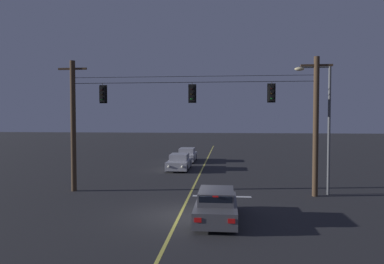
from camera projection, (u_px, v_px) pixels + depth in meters
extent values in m
plane|color=#28282B|center=(180.00, 215.00, 16.45)|extent=(180.00, 180.00, 0.00)
cube|color=#D1C64C|center=(198.00, 177.00, 27.12)|extent=(0.14, 60.00, 0.01)
cube|color=silver|center=(222.00, 196.00, 20.37)|extent=(3.40, 0.36, 0.01)
cylinder|color=#423021|center=(73.00, 126.00, 21.72)|extent=(0.32, 0.32, 8.08)
cube|color=#423021|center=(72.00, 69.00, 21.58)|extent=(1.80, 0.12, 0.12)
cylinder|color=slate|center=(73.00, 75.00, 21.59)|extent=(0.12, 0.12, 0.18)
cylinder|color=#423021|center=(316.00, 127.00, 20.27)|extent=(0.32, 0.32, 8.08)
cube|color=#423021|center=(317.00, 65.00, 20.12)|extent=(1.80, 0.12, 0.12)
cylinder|color=slate|center=(317.00, 71.00, 20.14)|extent=(0.12, 0.12, 0.18)
cylinder|color=black|center=(190.00, 82.00, 20.89)|extent=(14.59, 0.03, 0.03)
cylinder|color=black|center=(190.00, 76.00, 20.87)|extent=(14.59, 0.02, 0.02)
cylinder|color=black|center=(102.00, 85.00, 21.43)|extent=(0.04, 0.04, 0.18)
cube|color=black|center=(103.00, 94.00, 21.45)|extent=(0.32, 0.26, 0.96)
cube|color=black|center=(103.00, 94.00, 21.60)|extent=(0.48, 0.03, 1.12)
sphere|color=#380A0A|center=(102.00, 89.00, 21.28)|extent=(0.17, 0.17, 0.17)
cylinder|color=black|center=(101.00, 88.00, 21.24)|extent=(0.20, 0.10, 0.20)
sphere|color=#3D280A|center=(102.00, 94.00, 21.30)|extent=(0.17, 0.17, 0.17)
cylinder|color=black|center=(101.00, 93.00, 21.25)|extent=(0.20, 0.10, 0.20)
sphere|color=#1ED83F|center=(102.00, 99.00, 21.31)|extent=(0.17, 0.17, 0.17)
cylinder|color=black|center=(101.00, 98.00, 21.27)|extent=(0.20, 0.10, 0.20)
cylinder|color=black|center=(192.00, 84.00, 20.88)|extent=(0.04, 0.04, 0.18)
cube|color=black|center=(192.00, 93.00, 20.90)|extent=(0.32, 0.26, 0.96)
cube|color=black|center=(192.00, 94.00, 21.05)|extent=(0.48, 0.03, 1.12)
sphere|color=#380A0A|center=(192.00, 88.00, 20.73)|extent=(0.17, 0.17, 0.17)
cylinder|color=black|center=(192.00, 88.00, 20.69)|extent=(0.20, 0.10, 0.20)
sphere|color=#3D280A|center=(192.00, 93.00, 20.74)|extent=(0.17, 0.17, 0.17)
cylinder|color=black|center=(192.00, 92.00, 20.70)|extent=(0.20, 0.10, 0.20)
sphere|color=#1ED83F|center=(192.00, 98.00, 20.76)|extent=(0.17, 0.17, 0.17)
cylinder|color=black|center=(192.00, 97.00, 20.71)|extent=(0.20, 0.10, 0.20)
cylinder|color=black|center=(272.00, 83.00, 20.41)|extent=(0.04, 0.04, 0.18)
cube|color=black|center=(272.00, 93.00, 20.44)|extent=(0.32, 0.26, 0.96)
cube|color=black|center=(271.00, 93.00, 20.58)|extent=(0.48, 0.03, 1.12)
sphere|color=#380A0A|center=(272.00, 88.00, 20.27)|extent=(0.17, 0.17, 0.17)
cylinder|color=black|center=(272.00, 87.00, 20.23)|extent=(0.20, 0.10, 0.20)
sphere|color=#3D280A|center=(272.00, 93.00, 20.28)|extent=(0.17, 0.17, 0.17)
cylinder|color=black|center=(272.00, 92.00, 20.24)|extent=(0.20, 0.10, 0.20)
sphere|color=#1ED83F|center=(272.00, 98.00, 20.29)|extent=(0.17, 0.17, 0.17)
cylinder|color=black|center=(272.00, 97.00, 20.25)|extent=(0.20, 0.10, 0.20)
cube|color=#4C4C51|center=(216.00, 209.00, 15.64)|extent=(1.80, 4.30, 0.68)
cube|color=#4C4C51|center=(216.00, 196.00, 15.50)|extent=(1.51, 2.15, 0.54)
cube|color=black|center=(217.00, 191.00, 16.43)|extent=(1.40, 0.21, 0.48)
cube|color=black|center=(215.00, 201.00, 14.44)|extent=(1.37, 0.18, 0.46)
cylinder|color=black|center=(201.00, 205.00, 17.06)|extent=(0.22, 0.64, 0.64)
cylinder|color=black|center=(234.00, 206.00, 16.90)|extent=(0.22, 0.64, 0.64)
cylinder|color=black|center=(196.00, 221.00, 14.41)|extent=(0.22, 0.64, 0.64)
cylinder|color=black|center=(235.00, 222.00, 14.25)|extent=(0.22, 0.64, 0.64)
cube|color=red|center=(198.00, 220.00, 13.55)|extent=(0.28, 0.03, 0.18)
cube|color=red|center=(232.00, 221.00, 13.42)|extent=(0.28, 0.03, 0.18)
cube|color=red|center=(215.00, 196.00, 14.33)|extent=(0.24, 0.04, 0.06)
cube|color=#A5A5AD|center=(179.00, 164.00, 30.87)|extent=(1.80, 4.30, 0.68)
cube|color=#A5A5AD|center=(179.00, 157.00, 30.96)|extent=(1.51, 2.15, 0.54)
cube|color=black|center=(178.00, 158.00, 30.03)|extent=(1.40, 0.21, 0.48)
cube|color=black|center=(181.00, 156.00, 32.02)|extent=(1.37, 0.18, 0.46)
cylinder|color=black|center=(186.00, 168.00, 29.47)|extent=(0.22, 0.64, 0.64)
cylinder|color=black|center=(168.00, 168.00, 29.63)|extent=(0.22, 0.64, 0.64)
cylinder|color=black|center=(190.00, 164.00, 32.12)|extent=(0.22, 0.64, 0.64)
cylinder|color=black|center=(173.00, 164.00, 32.28)|extent=(0.22, 0.64, 0.64)
sphere|color=white|center=(182.00, 167.00, 28.65)|extent=(0.20, 0.20, 0.20)
sphere|color=white|center=(169.00, 167.00, 28.76)|extent=(0.20, 0.20, 0.20)
cube|color=#A5A5AD|center=(187.00, 157.00, 36.73)|extent=(1.80, 4.30, 0.68)
cube|color=#A5A5AD|center=(187.00, 151.00, 36.83)|extent=(1.51, 2.15, 0.54)
cube|color=black|center=(186.00, 151.00, 35.90)|extent=(1.40, 0.21, 0.48)
cube|color=black|center=(188.00, 150.00, 37.88)|extent=(1.37, 0.18, 0.46)
cylinder|color=black|center=(193.00, 160.00, 35.34)|extent=(0.22, 0.64, 0.64)
cylinder|color=black|center=(178.00, 160.00, 35.50)|extent=(0.22, 0.64, 0.64)
cylinder|color=black|center=(196.00, 157.00, 37.99)|extent=(0.22, 0.64, 0.64)
cylinder|color=black|center=(181.00, 157.00, 38.15)|extent=(0.22, 0.64, 0.64)
sphere|color=white|center=(190.00, 158.00, 34.52)|extent=(0.20, 0.20, 0.20)
sphere|color=white|center=(179.00, 158.00, 34.63)|extent=(0.20, 0.20, 0.20)
cylinder|color=#4C4F54|center=(329.00, 130.00, 20.69)|extent=(0.16, 0.16, 7.67)
cylinder|color=#4C4F54|center=(314.00, 67.00, 20.63)|extent=(1.80, 0.10, 0.10)
ellipsoid|color=beige|center=(299.00, 69.00, 20.72)|extent=(0.56, 0.30, 0.22)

